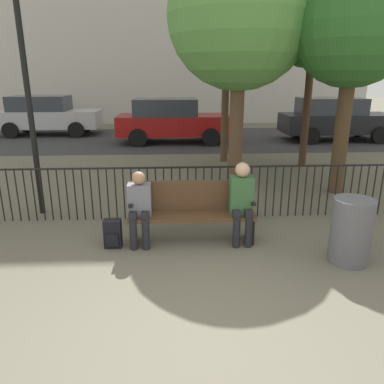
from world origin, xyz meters
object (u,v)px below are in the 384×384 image
object	(u,v)px
tree_0	(240,17)
parked_car_1	(47,115)
seated_person_0	(139,205)
tree_3	(315,17)
lamp_post	(24,62)
trash_bin	(351,231)
seated_person_1	(242,199)
parked_car_0	(172,120)
parked_car_2	(335,119)
backpack	(113,234)
tree_1	(227,24)
tree_2	(354,26)
park_bench	(192,209)

from	to	relation	value
tree_0	parked_car_1	bearing A→B (deg)	130.76
seated_person_0	tree_3	bearing A→B (deg)	49.98
lamp_post	trash_bin	xyz separation A→B (m)	(4.81, -2.15, -2.20)
seated_person_0	seated_person_1	size ratio (longest dim) A/B	0.91
parked_car_0	parked_car_2	size ratio (longest dim) A/B	1.00
backpack	tree_1	size ratio (longest dim) A/B	0.08
parked_car_0	parked_car_1	xyz separation A→B (m)	(-5.26, 2.15, 0.00)
seated_person_0	seated_person_1	bearing A→B (deg)	0.26
seated_person_0	tree_0	size ratio (longest dim) A/B	0.22
tree_2	trash_bin	world-z (taller)	tree_2
lamp_post	park_bench	bearing A→B (deg)	-26.00
park_bench	tree_2	bearing A→B (deg)	35.41
tree_1	tree_3	xyz separation A→B (m)	(2.13, -0.70, 0.10)
parked_car_1	parked_car_2	world-z (taller)	same
seated_person_1	tree_1	world-z (taller)	tree_1
parked_car_0	trash_bin	world-z (taller)	parked_car_0
tree_2	tree_3	size ratio (longest dim) A/B	0.89
tree_3	tree_0	bearing A→B (deg)	-142.70
backpack	trash_bin	world-z (taller)	trash_bin
parked_car_0	parked_car_2	xyz separation A→B (m)	(6.28, 0.13, 0.00)
backpack	parked_car_0	distance (m)	9.06
park_bench	parked_car_1	size ratio (longest dim) A/B	0.45
parked_car_0	backpack	bearing A→B (deg)	-95.61
tree_1	parked_car_1	xyz separation A→B (m)	(-6.79, 5.44, -2.92)
backpack	parked_car_1	size ratio (longest dim) A/B	0.10
lamp_post	parked_car_2	bearing A→B (deg)	41.13
seated_person_0	tree_3	xyz separation A→B (m)	(4.14, 4.92, 3.22)
tree_1	tree_2	size ratio (longest dim) A/B	1.13
backpack	trash_bin	size ratio (longest dim) A/B	0.47
seated_person_1	trash_bin	world-z (taller)	seated_person_1
parked_car_1	tree_3	bearing A→B (deg)	-34.55
seated_person_1	parked_car_0	size ratio (longest dim) A/B	0.30
seated_person_0	lamp_post	bearing A→B (deg)	143.02
tree_2	lamp_post	world-z (taller)	tree_2
seated_person_0	tree_0	world-z (taller)	tree_0
tree_1	trash_bin	xyz separation A→B (m)	(0.87, -6.32, -3.31)
seated_person_0	parked_car_0	world-z (taller)	parked_car_0
parked_car_1	trash_bin	bearing A→B (deg)	-56.92
seated_person_1	parked_car_2	bearing A→B (deg)	59.87
seated_person_0	backpack	world-z (taller)	seated_person_0
tree_3	parked_car_1	bearing A→B (deg)	145.45
tree_3	parked_car_2	world-z (taller)	tree_3
tree_1	parked_car_1	world-z (taller)	tree_1
parked_car_1	seated_person_1	bearing A→B (deg)	-60.34
seated_person_1	tree_0	xyz separation A→B (m)	(0.43, 3.25, 2.91)
park_bench	trash_bin	xyz separation A→B (m)	(2.10, -0.83, -0.05)
backpack	tree_3	bearing A→B (deg)	47.73
seated_person_1	tree_0	world-z (taller)	tree_0
parked_car_0	parked_car_2	bearing A→B (deg)	1.14
tree_1	tree_3	world-z (taller)	tree_1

